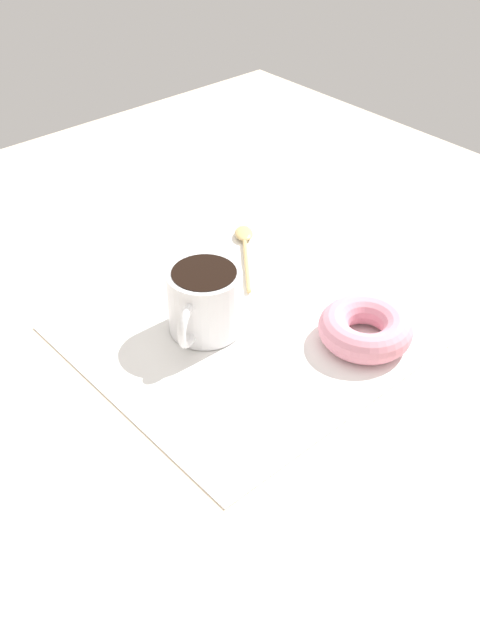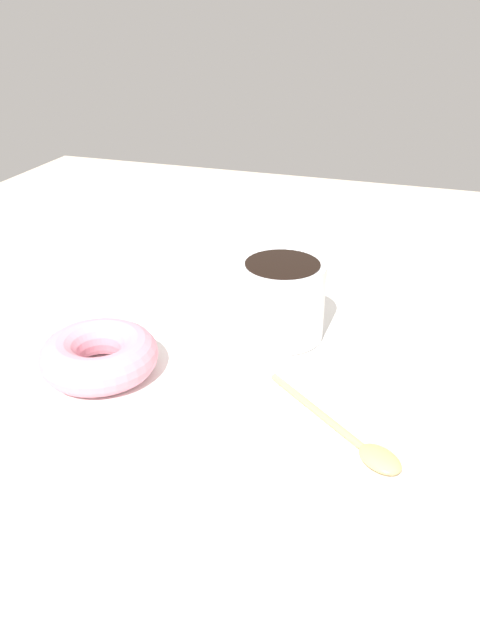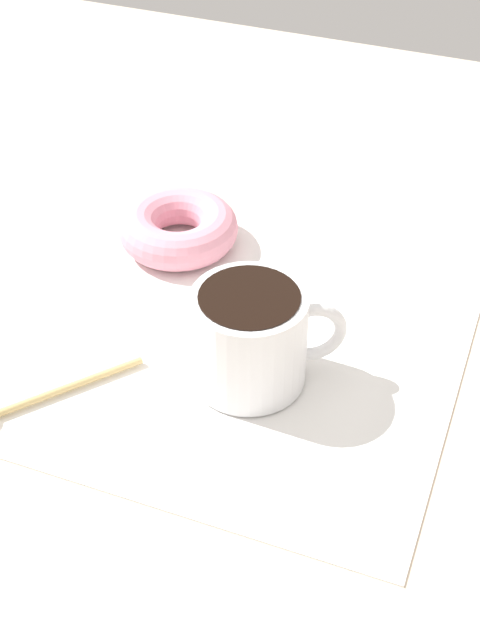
{
  "view_description": "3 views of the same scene",
  "coord_description": "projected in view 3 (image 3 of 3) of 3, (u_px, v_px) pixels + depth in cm",
  "views": [
    {
      "loc": [
        -48.45,
        40.38,
        50.85
      ],
      "look_at": [
        -2.37,
        0.04,
        2.3
      ],
      "focal_mm": 40.0,
      "sensor_mm": 36.0,
      "label": 1
    },
    {
      "loc": [
        14.22,
        -49.76,
        30.48
      ],
      "look_at": [
        -2.37,
        0.04,
        2.3
      ],
      "focal_mm": 35.0,
      "sensor_mm": 36.0,
      "label": 2
    },
    {
      "loc": [
        44.98,
        18.67,
        45.54
      ],
      "look_at": [
        -2.37,
        0.04,
        2.3
      ],
      "focal_mm": 50.0,
      "sensor_mm": 36.0,
      "label": 3
    }
  ],
  "objects": [
    {
      "name": "ground_plane",
      "position": [
        228.0,
        372.0,
        0.67
      ],
      "size": [
        120.0,
        120.0,
        2.0
      ],
      "primitive_type": "cube",
      "color": "beige"
    },
    {
      "name": "donut",
      "position": [
        178.0,
        228.0,
        0.77
      ],
      "size": [
        10.33,
        10.33,
        3.35
      ],
      "primitive_type": "torus",
      "color": "pink",
      "rests_on": "napkin"
    },
    {
      "name": "napkin",
      "position": [
        240.0,
        341.0,
        0.68
      ],
      "size": [
        33.56,
        33.56,
        0.3
      ],
      "primitive_type": "cube",
      "rotation": [
        0.0,
        0.0,
        0.01
      ],
      "color": "white",
      "rests_on": "ground_plane"
    },
    {
      "name": "spoon",
      "position": [
        1.0,
        411.0,
        0.62
      ],
      "size": [
        12.45,
        10.4,
        0.9
      ],
      "color": "#D8B772",
      "rests_on": "napkin"
    },
    {
      "name": "coffee_cup",
      "position": [
        252.0,
        336.0,
        0.63
      ],
      "size": [
        8.25,
        10.49,
        7.51
      ],
      "color": "white",
      "rests_on": "napkin"
    }
  ]
}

